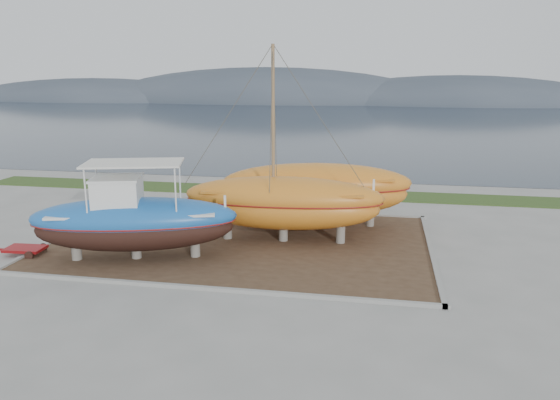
% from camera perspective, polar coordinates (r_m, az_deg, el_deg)
% --- Properties ---
extents(ground, '(140.00, 140.00, 0.00)m').
position_cam_1_polar(ground, '(23.47, -6.56, -7.36)').
color(ground, gray).
rests_on(ground, ground).
extents(dirt_patch, '(18.00, 12.00, 0.06)m').
position_cam_1_polar(dirt_patch, '(27.09, -4.08, -4.36)').
color(dirt_patch, '#422D1E').
rests_on(dirt_patch, ground).
extents(curb_frame, '(18.60, 12.60, 0.15)m').
position_cam_1_polar(curb_frame, '(27.07, -4.08, -4.27)').
color(curb_frame, gray).
rests_on(curb_frame, ground).
extents(grass_strip, '(44.00, 3.00, 0.08)m').
position_cam_1_polar(grass_strip, '(37.93, 0.30, 0.88)').
color(grass_strip, '#284219').
rests_on(grass_strip, ground).
extents(sea, '(260.00, 100.00, 0.04)m').
position_cam_1_polar(sea, '(91.54, 6.50, 8.18)').
color(sea, '#182331').
rests_on(sea, ground).
extents(mountain_ridge, '(200.00, 36.00, 20.00)m').
position_cam_1_polar(mountain_ridge, '(146.31, 8.14, 10.08)').
color(mountain_ridge, '#333D49').
rests_on(mountain_ridge, ground).
extents(blue_caique, '(9.50, 5.14, 4.36)m').
position_cam_1_polar(blue_caique, '(24.90, -15.02, -1.11)').
color(blue_caique, '#1C5EB0').
rests_on(blue_caique, dirt_patch).
extents(white_dinghy, '(4.52, 1.72, 1.35)m').
position_cam_1_polar(white_dinghy, '(30.05, -15.53, -1.63)').
color(white_dinghy, silver).
rests_on(white_dinghy, dirt_patch).
extents(orange_sailboat, '(9.92, 3.44, 9.40)m').
position_cam_1_polar(orange_sailboat, '(26.08, 0.36, 5.65)').
color(orange_sailboat, '#C6711E').
rests_on(orange_sailboat, dirt_patch).
extents(orange_bare_hull, '(10.41, 4.39, 3.31)m').
position_cam_1_polar(orange_bare_hull, '(29.39, 3.84, 0.47)').
color(orange_bare_hull, '#C6711E').
rests_on(orange_bare_hull, dirt_patch).
extents(red_trailer, '(2.64, 1.44, 0.36)m').
position_cam_1_polar(red_trailer, '(27.78, -25.07, -4.86)').
color(red_trailer, maroon).
rests_on(red_trailer, ground).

